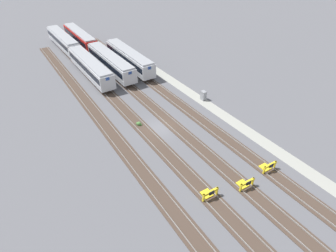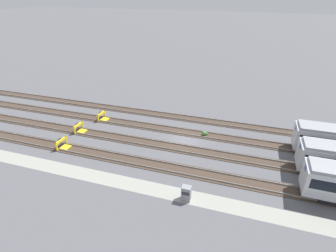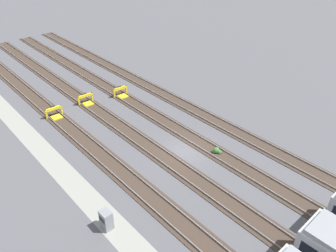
{
  "view_description": "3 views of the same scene",
  "coord_description": "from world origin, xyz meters",
  "px_view_note": "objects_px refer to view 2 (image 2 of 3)",
  "views": [
    {
      "loc": [
        -26.69,
        16.01,
        23.0
      ],
      "look_at": [
        -2.37,
        0.0,
        1.8
      ],
      "focal_mm": 28.0,
      "sensor_mm": 36.0,
      "label": 1
    },
    {
      "loc": [
        6.92,
        -29.48,
        18.49
      ],
      "look_at": [
        -2.37,
        0.0,
        1.8
      ],
      "focal_mm": 28.0,
      "sensor_mm": 36.0,
      "label": 2
    },
    {
      "loc": [
        17.99,
        -18.25,
        19.47
      ],
      "look_at": [
        -2.37,
        0.0,
        1.8
      ],
      "focal_mm": 35.0,
      "sensor_mm": 36.0,
      "label": 3
    }
  ],
  "objects_px": {
    "electrical_cabinet": "(186,193)",
    "weed_clump": "(204,134)",
    "bumper_stop_middle_track": "(103,117)",
    "bumper_stop_near_inner_track": "(80,128)",
    "bumper_stop_nearest_track": "(63,144)"
  },
  "relations": [
    {
      "from": "electrical_cabinet",
      "to": "weed_clump",
      "type": "height_order",
      "value": "electrical_cabinet"
    },
    {
      "from": "weed_clump",
      "to": "bumper_stop_near_inner_track",
      "type": "bearing_deg",
      "value": -165.85
    },
    {
      "from": "bumper_stop_nearest_track",
      "to": "electrical_cabinet",
      "type": "relative_size",
      "value": 1.26
    },
    {
      "from": "electrical_cabinet",
      "to": "bumper_stop_near_inner_track",
      "type": "bearing_deg",
      "value": 154.16
    },
    {
      "from": "bumper_stop_nearest_track",
      "to": "bumper_stop_near_inner_track",
      "type": "relative_size",
      "value": 1.0
    },
    {
      "from": "bumper_stop_middle_track",
      "to": "weed_clump",
      "type": "height_order",
      "value": "bumper_stop_middle_track"
    },
    {
      "from": "electrical_cabinet",
      "to": "weed_clump",
      "type": "distance_m",
      "value": 12.91
    },
    {
      "from": "weed_clump",
      "to": "bumper_stop_middle_track",
      "type": "bearing_deg",
      "value": -179.92
    },
    {
      "from": "bumper_stop_near_inner_track",
      "to": "bumper_stop_middle_track",
      "type": "height_order",
      "value": "same"
    },
    {
      "from": "electrical_cabinet",
      "to": "weed_clump",
      "type": "xyz_separation_m",
      "value": [
        -0.57,
        12.88,
        -0.56
      ]
    },
    {
      "from": "bumper_stop_middle_track",
      "to": "weed_clump",
      "type": "xyz_separation_m",
      "value": [
        15.92,
        0.02,
        -0.27
      ]
    },
    {
      "from": "bumper_stop_nearest_track",
      "to": "electrical_cabinet",
      "type": "height_order",
      "value": "electrical_cabinet"
    },
    {
      "from": "bumper_stop_near_inner_track",
      "to": "bumper_stop_middle_track",
      "type": "bearing_deg",
      "value": 74.41
    },
    {
      "from": "bumper_stop_nearest_track",
      "to": "bumper_stop_near_inner_track",
      "type": "distance_m",
      "value": 4.31
    },
    {
      "from": "bumper_stop_nearest_track",
      "to": "bumper_stop_middle_track",
      "type": "relative_size",
      "value": 1.0
    }
  ]
}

